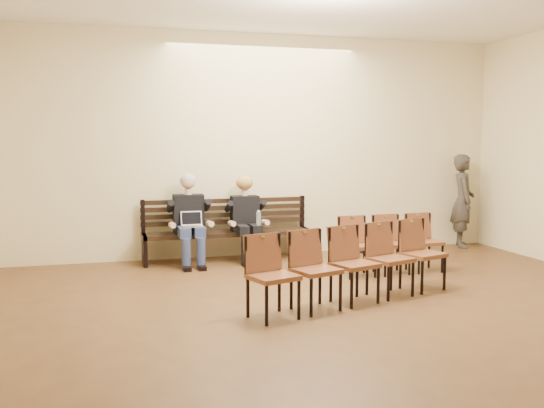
{
  "coord_description": "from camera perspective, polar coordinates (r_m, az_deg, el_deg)",
  "views": [
    {
      "loc": [
        -2.46,
        -4.36,
        1.83
      ],
      "look_at": [
        -0.11,
        4.05,
        0.92
      ],
      "focal_mm": 40.0,
      "sensor_mm": 36.0,
      "label": 1
    }
  ],
  "objects": [
    {
      "name": "seated_man",
      "position": [
        9.05,
        -7.78,
        -1.5
      ],
      "size": [
        0.55,
        0.76,
        1.32
      ],
      "primitive_type": null,
      "color": "black",
      "rests_on": "ground"
    },
    {
      "name": "chair_row_front",
      "position": [
        8.52,
        11.2,
        -3.76
      ],
      "size": [
        1.48,
        0.51,
        0.82
      ],
      "primitive_type": "cube",
      "rotation": [
        0.0,
        0.0,
        0.04
      ],
      "color": "brown",
      "rests_on": "ground"
    },
    {
      "name": "ground",
      "position": [
        5.33,
        13.38,
        -14.29
      ],
      "size": [
        10.0,
        10.0,
        0.0
      ],
      "primitive_type": "plane",
      "color": "brown",
      "rests_on": "ground"
    },
    {
      "name": "room_walls",
      "position": [
        5.75,
        10.12,
        12.92
      ],
      "size": [
        8.02,
        10.01,
        3.51
      ],
      "color": "beige",
      "rests_on": "ground"
    },
    {
      "name": "chair_row_back",
      "position": [
        6.94,
        7.79,
        -5.69
      ],
      "size": [
        2.69,
        1.28,
        0.87
      ],
      "primitive_type": "cube",
      "rotation": [
        0.0,
        0.0,
        0.32
      ],
      "color": "brown",
      "rests_on": "ground"
    },
    {
      "name": "bench",
      "position": [
        9.33,
        -4.15,
        -3.95
      ],
      "size": [
        2.6,
        0.9,
        0.45
      ],
      "primitive_type": "cube",
      "color": "black",
      "rests_on": "ground"
    },
    {
      "name": "water_bottle",
      "position": [
        9.0,
        -1.27,
        -2.11
      ],
      "size": [
        0.08,
        0.08,
        0.23
      ],
      "primitive_type": "cylinder",
      "rotation": [
        0.0,
        0.0,
        -0.16
      ],
      "color": "silver",
      "rests_on": "bench"
    },
    {
      "name": "laptop",
      "position": [
        8.85,
        -7.47,
        -2.31
      ],
      "size": [
        0.35,
        0.3,
        0.22
      ],
      "primitive_type": "cube",
      "rotation": [
        0.0,
        0.0,
        -0.21
      ],
      "color": "silver",
      "rests_on": "bench"
    },
    {
      "name": "bag",
      "position": [
        10.16,
        8.87,
        -3.73
      ],
      "size": [
        0.41,
        0.34,
        0.26
      ],
      "primitive_type": "cube",
      "rotation": [
        0.0,
        0.0,
        0.33
      ],
      "color": "black",
      "rests_on": "ground"
    },
    {
      "name": "passerby",
      "position": [
        10.93,
        17.53,
        0.92
      ],
      "size": [
        0.66,
        0.79,
        1.84
      ],
      "primitive_type": "imported",
      "rotation": [
        0.0,
        0.0,
        1.18
      ],
      "color": "#37322D",
      "rests_on": "ground"
    },
    {
      "name": "seated_woman",
      "position": [
        9.21,
        -2.43,
        -1.72
      ],
      "size": [
        0.51,
        0.71,
        1.2
      ],
      "primitive_type": null,
      "color": "black",
      "rests_on": "ground"
    }
  ]
}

